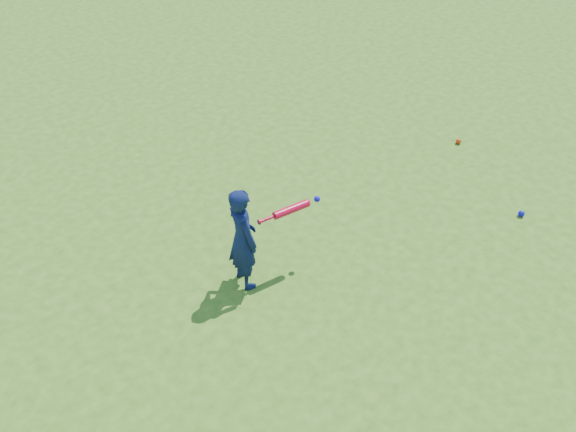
# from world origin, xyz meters

# --- Properties ---
(ground) EXTENTS (80.00, 80.00, 0.00)m
(ground) POSITION_xyz_m (0.00, 0.00, 0.00)
(ground) COLOR #3A701A
(ground) RESTS_ON ground
(child) EXTENTS (0.31, 0.43, 1.08)m
(child) POSITION_xyz_m (-0.55, 0.24, 0.54)
(child) COLOR #0D1740
(child) RESTS_ON ground
(ground_ball_red) EXTENTS (0.07, 0.07, 0.07)m
(ground_ball_red) POSITION_xyz_m (3.09, 0.57, 0.03)
(ground_ball_red) COLOR red
(ground_ball_red) RESTS_ON ground
(ground_ball_blue) EXTENTS (0.07, 0.07, 0.07)m
(ground_ball_blue) POSITION_xyz_m (2.41, -0.85, 0.04)
(ground_ball_blue) COLOR #0B0FC6
(ground_ball_blue) RESTS_ON ground
(bat_swing) EXTENTS (0.68, 0.12, 0.08)m
(bat_swing) POSITION_xyz_m (-0.03, 0.14, 0.69)
(bat_swing) COLOR red
(bat_swing) RESTS_ON ground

